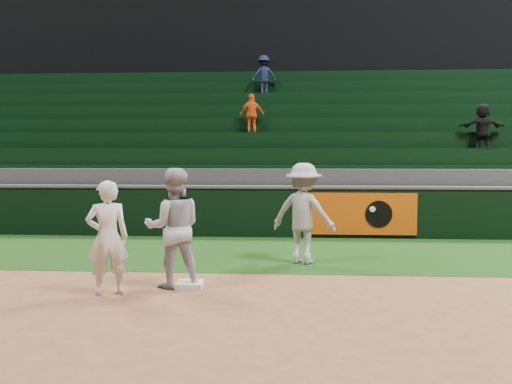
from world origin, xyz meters
TOP-DOWN VIEW (x-y plane):
  - ground at (0.00, 0.00)m, footprint 70.00×70.00m
  - foul_grass at (0.00, 3.00)m, footprint 36.00×4.20m
  - upper_deck at (0.00, 17.45)m, footprint 40.00×12.00m
  - first_base at (-0.19, -0.13)m, footprint 0.41×0.41m
  - first_baseman at (-1.30, -0.61)m, footprint 0.71×0.59m
  - baserunner at (-0.44, -0.09)m, footprint 1.02×0.88m
  - base_coach at (1.57, 1.88)m, footprint 1.36×1.06m
  - field_wall at (0.03, 5.20)m, footprint 36.00×0.45m
  - stadium_seating at (0.01, 8.97)m, footprint 36.00×5.95m

SIDE VIEW (x-z plane):
  - ground at x=0.00m, z-range 0.00..0.00m
  - foul_grass at x=0.00m, z-range 0.00..0.01m
  - first_base at x=-0.19m, z-range 0.00..0.09m
  - field_wall at x=0.03m, z-range 0.01..1.26m
  - first_baseman at x=-1.30m, z-range 0.00..1.66m
  - baserunner at x=-0.44m, z-range 0.00..1.83m
  - base_coach at x=1.57m, z-range 0.01..1.87m
  - stadium_seating at x=0.01m, z-range -0.90..4.31m
  - upper_deck at x=0.00m, z-range 0.00..12.00m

